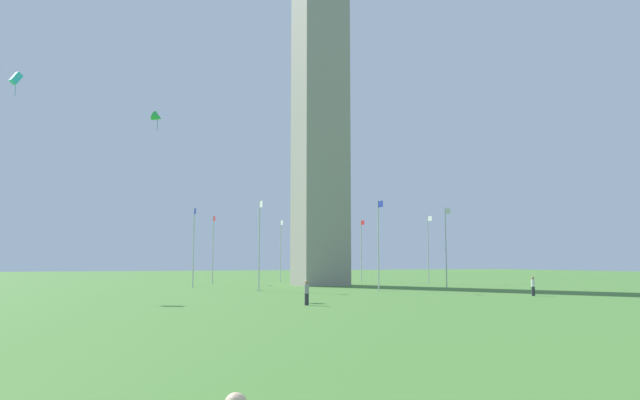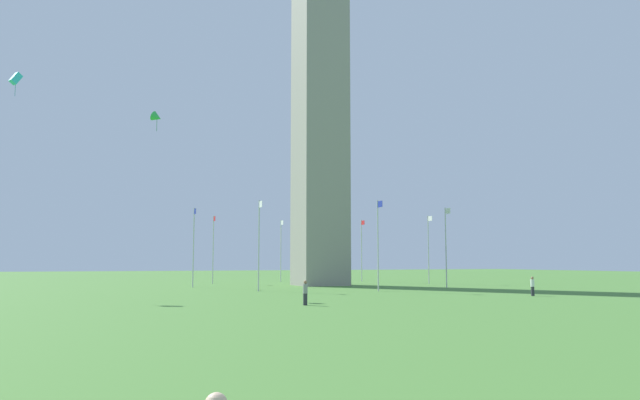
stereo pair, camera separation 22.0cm
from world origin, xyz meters
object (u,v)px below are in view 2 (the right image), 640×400
person_gray_shirt (305,293)px  flagpole_sw (213,247)px  flagpole_ne (446,244)px  flagpole_e (429,246)px  flagpole_se (362,248)px  kite_green_delta (157,117)px  flagpole_s (281,248)px  flagpole_n (378,241)px  person_white_shirt (533,286)px  flagpole_w (194,244)px  kite_cyan_box (16,79)px  obelisk_monument (320,77)px  flagpole_nw (259,241)px

person_gray_shirt → flagpole_sw: bearing=53.3°
flagpole_ne → flagpole_e: same height
flagpole_e → flagpole_se: size_ratio=1.00×
flagpole_se → kite_green_delta: size_ratio=4.91×
flagpole_s → flagpole_n: bearing=-0.0°
flagpole_s → person_gray_shirt: (47.58, -13.79, -4.19)m
person_white_shirt → person_gray_shirt: size_ratio=0.99×
flagpole_e → flagpole_w: same height
flagpole_w → kite_green_delta: bearing=-23.6°
flagpole_se → kite_green_delta: bearing=-52.8°
flagpole_n → kite_cyan_box: (-6.88, -34.43, 15.06)m
obelisk_monument → flagpole_w: obelisk_monument is taller
obelisk_monument → person_white_shirt: 39.60m
flagpole_ne → person_white_shirt: 17.98m
flagpole_sw → flagpole_w: size_ratio=1.00×
flagpole_se → flagpole_nw: size_ratio=1.00×
flagpole_e → person_white_shirt: bearing=-14.5°
person_gray_shirt → flagpole_nw: bearing=49.5°
person_white_shirt → person_gray_shirt: 22.54m
flagpole_se → flagpole_nw: 31.80m
flagpole_w → kite_green_delta: (13.97, -6.11, 11.34)m
flagpole_sw → person_gray_shirt: bearing=-3.4°
obelisk_monument → flagpole_s: (-15.85, 0.00, -21.86)m
flagpole_n → flagpole_w: same height
flagpole_n → kite_cyan_box: bearing=-101.3°
flagpole_nw → kite_green_delta: bearing=-75.8°
obelisk_monument → flagpole_se: bearing=134.9°
person_white_shirt → kite_cyan_box: 50.95m
kite_cyan_box → flagpole_s: bearing=125.9°
flagpole_e → obelisk_monument: bearing=-90.2°
obelisk_monument → flagpole_n: size_ratio=5.81×
flagpole_ne → flagpole_sw: (-22.48, -22.48, 0.00)m
flagpole_e → kite_green_delta: (13.97, -37.91, 11.34)m
flagpole_ne → flagpole_w: size_ratio=1.00×
flagpole_s → kite_green_delta: bearing=-36.4°
flagpole_sw → person_gray_shirt: size_ratio=5.47×
obelisk_monument → kite_cyan_box: bearing=-75.2°
person_white_shirt → kite_cyan_box: bearing=72.6°
flagpole_ne → flagpole_nw: 22.48m
flagpole_ne → person_gray_shirt: (20.44, -25.04, -4.19)m
obelisk_monument → flagpole_nw: bearing=-44.9°
flagpole_se → flagpole_s: size_ratio=1.00×
flagpole_n → flagpole_nw: (-4.66, -11.24, 0.00)m
flagpole_n → flagpole_s: (-31.80, 0.00, 0.00)m
person_white_shirt → kite_green_delta: bearing=71.6°
obelisk_monument → flagpole_se: obelisk_monument is taller
flagpole_ne → flagpole_sw: 31.80m
flagpole_ne → flagpole_sw: size_ratio=1.00×
flagpole_ne → flagpole_nw: (-0.00, -22.48, 0.00)m
flagpole_w → flagpole_se: bearing=112.5°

